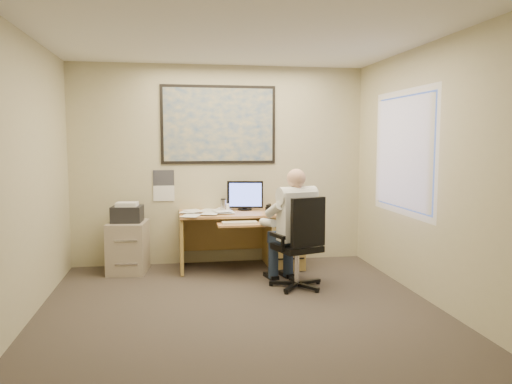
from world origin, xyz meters
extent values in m
cube|color=#38312B|center=(0.00, 0.00, 0.00)|extent=(4.00, 4.50, 0.00)
cube|color=white|center=(0.00, 0.00, 2.70)|extent=(4.00, 4.50, 0.00)
cube|color=#C2B992|center=(0.00, 2.25, 1.35)|extent=(4.00, 0.00, 2.70)
cube|color=#C2B992|center=(0.00, -2.25, 1.35)|extent=(4.00, 0.00, 2.70)
cube|color=#C2B992|center=(-2.00, 0.00, 1.35)|extent=(0.00, 4.50, 2.70)
cube|color=#C2B992|center=(2.00, 0.00, 1.35)|extent=(0.00, 4.50, 2.70)
cube|color=tan|center=(0.23, 1.88, 0.73)|extent=(1.60, 0.75, 0.03)
cube|color=tan|center=(0.81, 1.88, 0.36)|extent=(0.45, 0.70, 0.70)
cube|color=tan|center=(-0.55, 1.88, 0.36)|extent=(0.04, 0.70, 0.70)
cube|color=tan|center=(0.23, 2.22, 0.45)|extent=(1.55, 0.03, 0.55)
cylinder|color=black|center=(0.31, 2.02, 0.76)|extent=(0.19, 0.19, 0.02)
cube|color=black|center=(0.31, 2.00, 0.96)|extent=(0.48, 0.12, 0.36)
cube|color=#5B74F8|center=(0.31, 1.98, 0.96)|extent=(0.42, 0.08, 0.31)
cube|color=tan|center=(0.16, 1.43, 0.66)|extent=(0.55, 0.30, 0.02)
cube|color=beige|center=(0.16, 1.43, 0.68)|extent=(0.43, 0.14, 0.02)
cube|color=black|center=(0.69, 1.98, 0.77)|extent=(0.24, 0.23, 0.05)
cylinder|color=silver|center=(0.00, 1.89, 0.83)|extent=(0.07, 0.07, 0.17)
cylinder|color=white|center=(0.05, 1.93, 0.80)|extent=(0.08, 0.08, 0.10)
cube|color=white|center=(-0.22, 1.88, 0.77)|extent=(0.60, 0.56, 0.03)
cube|color=#1E4C93|center=(-0.02, 2.23, 1.90)|extent=(1.56, 0.03, 1.06)
cube|color=white|center=(-0.77, 2.24, 1.08)|extent=(0.28, 0.01, 0.42)
cube|color=#A29583|center=(-1.23, 1.91, 0.33)|extent=(0.53, 0.61, 0.65)
cube|color=black|center=(-1.23, 1.91, 0.75)|extent=(0.41, 0.37, 0.20)
cube|color=white|center=(-1.23, 1.89, 0.88)|extent=(0.28, 0.23, 0.05)
cylinder|color=silver|center=(0.75, 0.89, 0.25)|extent=(0.06, 0.06, 0.40)
cube|color=black|center=(0.75, 0.89, 0.47)|extent=(0.57, 0.57, 0.07)
cube|color=black|center=(0.68, 0.67, 0.79)|extent=(0.42, 0.18, 0.55)
camera|label=1|loc=(-0.64, -4.58, 1.70)|focal=35.00mm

